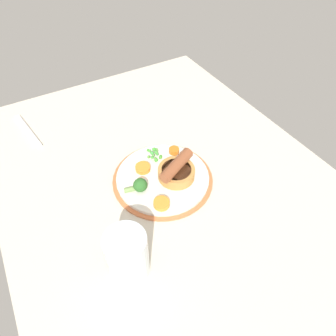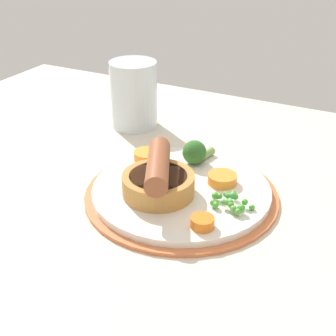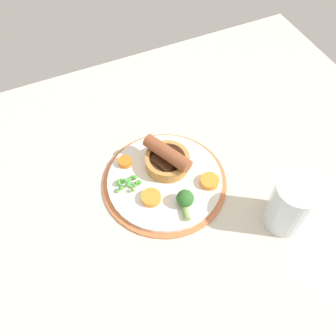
{
  "view_description": "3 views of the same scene",
  "coord_description": "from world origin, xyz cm",
  "px_view_note": "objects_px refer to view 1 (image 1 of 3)",
  "views": [
    {
      "loc": [
        -42.7,
        24.72,
        60.54
      ],
      "look_at": [
        1.08,
        -0.5,
        6.65
      ],
      "focal_mm": 32.0,
      "sensor_mm": 36.0,
      "label": 1
    },
    {
      "loc": [
        23.51,
        -46.27,
        35.98
      ],
      "look_at": [
        -0.69,
        0.9,
        6.75
      ],
      "focal_mm": 50.0,
      "sensor_mm": 36.0,
      "label": 2
    },
    {
      "loc": [
        18.01,
        39.63,
        67.26
      ],
      "look_at": [
        0.13,
        0.13,
        6.47
      ],
      "focal_mm": 40.0,
      "sensor_mm": 36.0,
      "label": 3
    }
  ],
  "objects_px": {
    "sausage_pudding": "(176,171)",
    "carrot_slice_1": "(174,151)",
    "broccoli_floret_near": "(139,185)",
    "pea_pile": "(155,154)",
    "dinner_plate": "(163,178)",
    "carrot_slice_2": "(162,203)",
    "carrot_slice_0": "(143,168)",
    "drinking_glass": "(127,255)",
    "fork": "(28,131)"
  },
  "relations": [
    {
      "from": "pea_pile",
      "to": "dinner_plate",
      "type": "bearing_deg",
      "value": 167.12
    },
    {
      "from": "fork",
      "to": "drinking_glass",
      "type": "bearing_deg",
      "value": 179.81
    },
    {
      "from": "carrot_slice_0",
      "to": "carrot_slice_2",
      "type": "bearing_deg",
      "value": 173.91
    },
    {
      "from": "dinner_plate",
      "to": "pea_pile",
      "type": "xyz_separation_m",
      "value": [
        0.07,
        -0.02,
        0.02
      ]
    },
    {
      "from": "sausage_pudding",
      "to": "carrot_slice_2",
      "type": "relative_size",
      "value": 2.87
    },
    {
      "from": "carrot_slice_0",
      "to": "fork",
      "type": "relative_size",
      "value": 0.21
    },
    {
      "from": "carrot_slice_2",
      "to": "drinking_glass",
      "type": "xyz_separation_m",
      "value": [
        -0.1,
        0.13,
        0.04
      ]
    },
    {
      "from": "carrot_slice_0",
      "to": "carrot_slice_2",
      "type": "relative_size",
      "value": 1.01
    },
    {
      "from": "pea_pile",
      "to": "carrot_slice_0",
      "type": "xyz_separation_m",
      "value": [
        -0.03,
        0.05,
        -0.0
      ]
    },
    {
      "from": "carrot_slice_0",
      "to": "broccoli_floret_near",
      "type": "bearing_deg",
      "value": 145.02
    },
    {
      "from": "broccoli_floret_near",
      "to": "carrot_slice_2",
      "type": "bearing_deg",
      "value": -58.6
    },
    {
      "from": "broccoli_floret_near",
      "to": "carrot_slice_0",
      "type": "xyz_separation_m",
      "value": [
        0.05,
        -0.04,
        -0.01
      ]
    },
    {
      "from": "dinner_plate",
      "to": "carrot_slice_1",
      "type": "distance_m",
      "value": 0.09
    },
    {
      "from": "fork",
      "to": "drinking_glass",
      "type": "relative_size",
      "value": 1.59
    },
    {
      "from": "pea_pile",
      "to": "carrot_slice_1",
      "type": "height_order",
      "value": "pea_pile"
    },
    {
      "from": "carrot_slice_0",
      "to": "dinner_plate",
      "type": "bearing_deg",
      "value": -142.79
    },
    {
      "from": "carrot_slice_0",
      "to": "drinking_glass",
      "type": "relative_size",
      "value": 0.34
    },
    {
      "from": "broccoli_floret_near",
      "to": "dinner_plate",
      "type": "bearing_deg",
      "value": 19.5
    },
    {
      "from": "drinking_glass",
      "to": "carrot_slice_2",
      "type": "bearing_deg",
      "value": -52.78
    },
    {
      "from": "fork",
      "to": "pea_pile",
      "type": "bearing_deg",
      "value": -146.43
    },
    {
      "from": "broccoli_floret_near",
      "to": "fork",
      "type": "xyz_separation_m",
      "value": [
        0.38,
        0.19,
        -0.03
      ]
    },
    {
      "from": "sausage_pudding",
      "to": "carrot_slice_2",
      "type": "distance_m",
      "value": 0.1
    },
    {
      "from": "dinner_plate",
      "to": "fork",
      "type": "relative_size",
      "value": 1.41
    },
    {
      "from": "carrot_slice_2",
      "to": "fork",
      "type": "distance_m",
      "value": 0.49
    },
    {
      "from": "carrot_slice_2",
      "to": "fork",
      "type": "xyz_separation_m",
      "value": [
        0.44,
        0.21,
        -0.02
      ]
    },
    {
      "from": "broccoli_floret_near",
      "to": "carrot_slice_1",
      "type": "bearing_deg",
      "value": 38.77
    },
    {
      "from": "dinner_plate",
      "to": "drinking_glass",
      "type": "distance_m",
      "value": 0.25
    },
    {
      "from": "carrot_slice_1",
      "to": "drinking_glass",
      "type": "xyz_separation_m",
      "value": [
        -0.23,
        0.24,
        0.04
      ]
    },
    {
      "from": "pea_pile",
      "to": "drinking_glass",
      "type": "bearing_deg",
      "value": 142.39
    },
    {
      "from": "fork",
      "to": "broccoli_floret_near",
      "type": "bearing_deg",
      "value": -162.65
    },
    {
      "from": "carrot_slice_0",
      "to": "fork",
      "type": "height_order",
      "value": "carrot_slice_0"
    },
    {
      "from": "broccoli_floret_near",
      "to": "drinking_glass",
      "type": "height_order",
      "value": "drinking_glass"
    },
    {
      "from": "carrot_slice_1",
      "to": "carrot_slice_2",
      "type": "xyz_separation_m",
      "value": [
        -0.14,
        0.11,
        0.0
      ]
    },
    {
      "from": "carrot_slice_0",
      "to": "carrot_slice_1",
      "type": "height_order",
      "value": "same"
    },
    {
      "from": "carrot_slice_1",
      "to": "fork",
      "type": "xyz_separation_m",
      "value": [
        0.31,
        0.32,
        -0.02
      ]
    },
    {
      "from": "carrot_slice_2",
      "to": "sausage_pudding",
      "type": "bearing_deg",
      "value": -51.83
    },
    {
      "from": "broccoli_floret_near",
      "to": "fork",
      "type": "height_order",
      "value": "broccoli_floret_near"
    },
    {
      "from": "dinner_plate",
      "to": "broccoli_floret_near",
      "type": "xyz_separation_m",
      "value": [
        -0.01,
        0.07,
        0.02
      ]
    },
    {
      "from": "sausage_pudding",
      "to": "carrot_slice_0",
      "type": "xyz_separation_m",
      "value": [
        0.06,
        0.06,
        -0.01
      ]
    },
    {
      "from": "sausage_pudding",
      "to": "carrot_slice_2",
      "type": "bearing_deg",
      "value": 12.56
    },
    {
      "from": "sausage_pudding",
      "to": "carrot_slice_1",
      "type": "xyz_separation_m",
      "value": [
        0.08,
        -0.04,
        -0.01
      ]
    },
    {
      "from": "carrot_slice_2",
      "to": "pea_pile",
      "type": "bearing_deg",
      "value": -22.77
    },
    {
      "from": "fork",
      "to": "sausage_pudding",
      "type": "bearing_deg",
      "value": -152.62
    },
    {
      "from": "sausage_pudding",
      "to": "carrot_slice_1",
      "type": "height_order",
      "value": "sausage_pudding"
    },
    {
      "from": "dinner_plate",
      "to": "broccoli_floret_near",
      "type": "height_order",
      "value": "broccoli_floret_near"
    },
    {
      "from": "carrot_slice_1",
      "to": "dinner_plate",
      "type": "bearing_deg",
      "value": 130.9
    },
    {
      "from": "broccoli_floret_near",
      "to": "fork",
      "type": "bearing_deg",
      "value": 129.03
    },
    {
      "from": "dinner_plate",
      "to": "sausage_pudding",
      "type": "relative_size",
      "value": 2.33
    },
    {
      "from": "pea_pile",
      "to": "carrot_slice_0",
      "type": "height_order",
      "value": "pea_pile"
    },
    {
      "from": "broccoli_floret_near",
      "to": "fork",
      "type": "relative_size",
      "value": 0.31
    }
  ]
}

